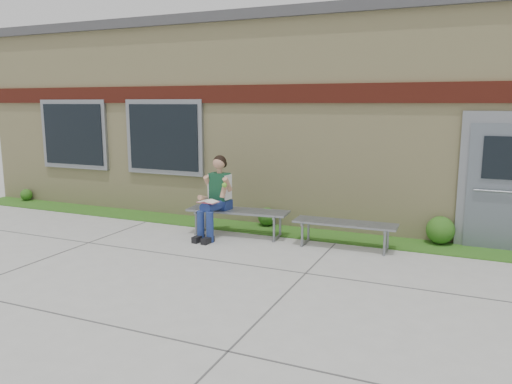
% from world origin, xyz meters
% --- Properties ---
extents(ground, '(80.00, 80.00, 0.00)m').
position_xyz_m(ground, '(0.00, 0.00, 0.00)').
color(ground, '#9E9E99').
rests_on(ground, ground).
extents(grass_strip, '(16.00, 0.80, 0.02)m').
position_xyz_m(grass_strip, '(0.00, 2.60, 0.01)').
color(grass_strip, '#185316').
rests_on(grass_strip, ground).
extents(school_building, '(16.20, 6.22, 4.20)m').
position_xyz_m(school_building, '(-0.00, 5.99, 2.10)').
color(school_building, beige).
rests_on(school_building, ground).
extents(bench_left, '(1.92, 0.70, 0.49)m').
position_xyz_m(bench_left, '(-0.80, 2.00, 0.38)').
color(bench_left, slate).
rests_on(bench_left, ground).
extents(bench_right, '(1.74, 0.52, 0.45)m').
position_xyz_m(bench_right, '(1.20, 2.00, 0.35)').
color(bench_right, slate).
rests_on(bench_right, ground).
extents(girl, '(0.54, 0.92, 1.49)m').
position_xyz_m(girl, '(-1.14, 1.77, 0.77)').
color(girl, navy).
rests_on(girl, ground).
extents(shrub_west, '(0.28, 0.28, 0.28)m').
position_xyz_m(shrub_west, '(-7.07, 2.85, 0.16)').
color(shrub_west, '#185316').
rests_on(shrub_west, grass_strip).
extents(shrub_mid, '(0.36, 0.36, 0.36)m').
position_xyz_m(shrub_mid, '(-0.57, 2.85, 0.20)').
color(shrub_mid, '#185316').
rests_on(shrub_mid, grass_strip).
extents(shrub_east, '(0.48, 0.48, 0.48)m').
position_xyz_m(shrub_east, '(2.68, 2.85, 0.26)').
color(shrub_east, '#185316').
rests_on(shrub_east, grass_strip).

